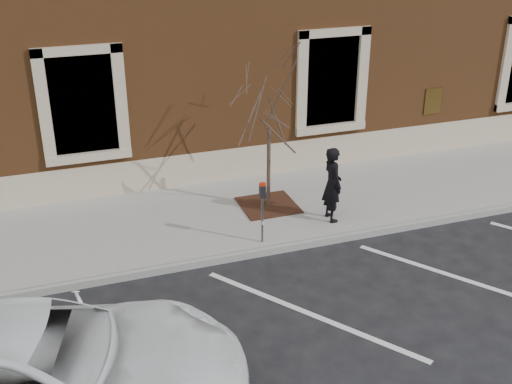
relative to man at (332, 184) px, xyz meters
name	(u,v)px	position (x,y,z in m)	size (l,w,h in m)	color
ground	(266,253)	(-1.75, -0.69, -0.98)	(120.00, 120.00, 0.00)	#28282B
sidewalk_near	(239,213)	(-1.75, 1.06, -0.90)	(40.00, 3.50, 0.15)	#ABA8A1
curb_near	(267,251)	(-1.75, -0.74, -0.90)	(40.00, 0.12, 0.15)	#9E9E99
parking_stripes	(310,314)	(-1.75, -2.89, -0.97)	(28.00, 4.40, 0.01)	silver
man	(332,184)	(0.00, 0.00, 0.00)	(0.60, 0.40, 1.65)	black
parking_meter	(262,201)	(-1.75, -0.47, 0.08)	(0.12, 0.09, 1.31)	#595B60
tree_grate	(268,205)	(-1.06, 1.06, -0.81)	(1.24, 1.24, 0.03)	#441D15
sapling	(269,105)	(-1.06, 1.06, 1.55)	(2.04, 2.04, 3.40)	#4F3A30
white_truck	(33,372)	(-6.23, -3.89, -0.18)	(2.65, 5.76, 1.60)	white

